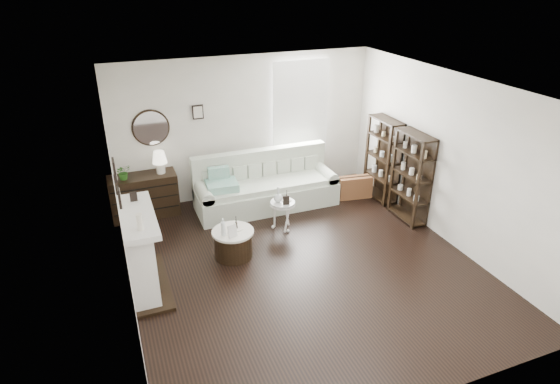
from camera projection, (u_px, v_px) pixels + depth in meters
name	position (u px, v px, depth m)	size (l,w,h in m)	color
room	(283.00, 112.00, 8.98)	(5.50, 5.50, 5.50)	black
fireplace	(140.00, 254.00, 6.42)	(0.50, 1.40, 1.84)	silver
shelf_unit_far	(383.00, 159.00, 8.88)	(0.30, 0.80, 1.60)	black
shelf_unit_near	(411.00, 177.00, 8.12)	(0.30, 0.80, 1.60)	black
sofa	(265.00, 188.00, 8.81)	(2.62, 0.91, 1.02)	beige
quilt	(222.00, 186.00, 8.31)	(0.55, 0.45, 0.14)	#258A61
suitcase	(355.00, 187.00, 9.13)	(0.65, 0.22, 0.44)	brown
dresser	(144.00, 196.00, 8.40)	(1.17, 0.50, 0.78)	black
table_lamp	(160.00, 162.00, 8.26)	(0.26, 0.26, 0.41)	white
potted_plant	(123.00, 172.00, 8.04)	(0.24, 0.21, 0.27)	#265919
drum_table	(233.00, 243.00, 7.26)	(0.65, 0.65, 0.45)	black
pedestal_table	(283.00, 204.00, 7.93)	(0.43, 0.43, 0.51)	silver
eiffel_drum	(236.00, 223.00, 7.18)	(0.11, 0.11, 0.20)	black
bottle_drum	(223.00, 227.00, 6.99)	(0.06, 0.06, 0.28)	silver
card_frame_drum	(233.00, 231.00, 6.97)	(0.14, 0.01, 0.19)	silver
eiffel_ped	(287.00, 196.00, 7.92)	(0.10, 0.10, 0.17)	black
flask_ped	(278.00, 195.00, 7.84)	(0.15, 0.15, 0.28)	silver
card_frame_ped	(286.00, 200.00, 7.79)	(0.11, 0.01, 0.15)	black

